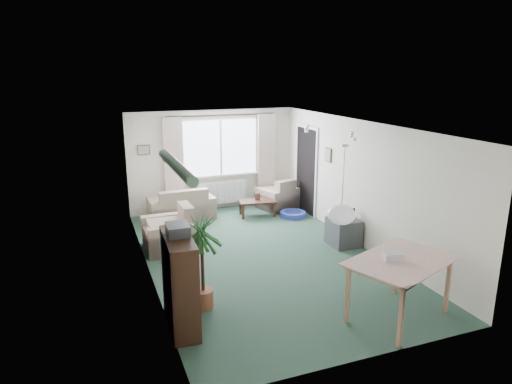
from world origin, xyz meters
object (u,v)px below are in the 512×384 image
object	(u,v)px
armchair_corner	(277,193)
armchair_left	(168,228)
bookshelf	(180,282)
tv_cube	(343,232)
houseplant	(202,261)
sofa	(181,203)
pet_bed	(293,214)
coffee_table	(257,208)
dining_table	(399,290)

from	to	relation	value
armchair_corner	armchair_left	xyz separation A→B (m)	(-2.98, -1.73, 0.05)
armchair_corner	bookshelf	size ratio (longest dim) A/B	0.66
tv_cube	houseplant	bearing A→B (deg)	-155.58
sofa	tv_cube	bearing A→B (deg)	132.04
armchair_left	pet_bed	distance (m)	3.20
armchair_corner	coffee_table	bearing A→B (deg)	14.02
sofa	bookshelf	size ratio (longest dim) A/B	1.15
sofa	coffee_table	xyz separation A→B (m)	(1.68, -0.44, -0.18)
pet_bed	coffee_table	bearing A→B (deg)	154.32
pet_bed	armchair_left	bearing A→B (deg)	-162.71
sofa	houseplant	world-z (taller)	houseplant
armchair_left	bookshelf	world-z (taller)	bookshelf
bookshelf	tv_cube	bearing A→B (deg)	28.95
bookshelf	sofa	bearing A→B (deg)	80.59
armchair_corner	houseplant	distance (m)	5.05
sofa	pet_bed	size ratio (longest dim) A/B	2.46
dining_table	pet_bed	world-z (taller)	dining_table
sofa	armchair_corner	bearing A→B (deg)	178.07
houseplant	pet_bed	world-z (taller)	houseplant
coffee_table	dining_table	size ratio (longest dim) A/B	0.63
bookshelf	houseplant	bearing A→B (deg)	45.75
coffee_table	tv_cube	xyz separation A→B (m)	(0.91, -2.30, 0.07)
bookshelf	tv_cube	size ratio (longest dim) A/B	2.18
houseplant	bookshelf	bearing A→B (deg)	-136.72
houseplant	armchair_left	bearing A→B (deg)	91.38
bookshelf	tv_cube	world-z (taller)	bookshelf
tv_cube	coffee_table	bearing A→B (deg)	112.17
armchair_left	dining_table	distance (m)	4.37
sofa	coffee_table	size ratio (longest dim) A/B	1.74
sofa	armchair_corner	distance (m)	2.37
houseplant	pet_bed	xyz separation A→B (m)	(2.98, 3.33, -0.66)
armchair_left	pet_bed	bearing A→B (deg)	106.63
armchair_corner	dining_table	size ratio (longest dim) A/B	0.63
armchair_left	tv_cube	size ratio (longest dim) A/B	1.63
dining_table	tv_cube	distance (m)	2.71
armchair_left	houseplant	world-z (taller)	houseplant
armchair_left	houseplant	distance (m)	2.40
coffee_table	bookshelf	size ratio (longest dim) A/B	0.66
sofa	pet_bed	xyz separation A→B (m)	(2.43, -0.80, -0.30)
armchair_corner	pet_bed	size ratio (longest dim) A/B	1.42
armchair_left	dining_table	size ratio (longest dim) A/B	0.70
sofa	houseplant	size ratio (longest dim) A/B	1.01
sofa	pet_bed	bearing A→B (deg)	160.35
coffee_table	tv_cube	size ratio (longest dim) A/B	1.45
houseplant	pet_bed	distance (m)	4.52
armchair_corner	bookshelf	xyz separation A→B (m)	(-3.32, -4.48, 0.26)
coffee_table	sofa	bearing A→B (deg)	165.20
armchair_left	houseplant	size ratio (longest dim) A/B	0.66
sofa	coffee_table	bearing A→B (deg)	163.87
armchair_left	tv_cube	world-z (taller)	armchair_left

